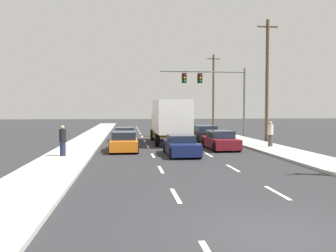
% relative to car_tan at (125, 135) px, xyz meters
% --- Properties ---
extents(ground_plane, '(140.00, 140.00, 0.00)m').
position_rel_car_tan_xyz_m(ground_plane, '(3.43, 1.04, -0.55)').
color(ground_plane, '#2B2B2D').
extents(sidewalk_right, '(2.77, 80.00, 0.14)m').
position_rel_car_tan_xyz_m(sidewalk_right, '(10.06, -3.96, -0.48)').
color(sidewalk_right, '#B2AFA8').
rests_on(sidewalk_right, ground_plane).
extents(sidewalk_left, '(2.77, 80.00, 0.14)m').
position_rel_car_tan_xyz_m(sidewalk_left, '(-3.21, -3.96, -0.48)').
color(sidewalk_left, '#B2AFA8').
rests_on(sidewalk_left, ground_plane).
extents(lane_markings, '(3.54, 57.00, 0.01)m').
position_rel_car_tan_xyz_m(lane_markings, '(3.43, -2.68, -0.54)').
color(lane_markings, silver).
rests_on(lane_markings, ground_plane).
extents(car_tan, '(1.91, 4.64, 1.18)m').
position_rel_car_tan_xyz_m(car_tan, '(0.00, 0.00, 0.00)').
color(car_tan, tan).
rests_on(car_tan, ground_plane).
extents(car_orange, '(1.85, 4.59, 1.29)m').
position_rel_car_tan_xyz_m(car_orange, '(-0.01, -7.45, 0.05)').
color(car_orange, orange).
rests_on(car_orange, ground_plane).
extents(box_truck, '(2.70, 8.27, 3.46)m').
position_rel_car_tan_xyz_m(box_truck, '(3.63, -2.78, 1.43)').
color(box_truck, white).
rests_on(box_truck, ground_plane).
extents(car_navy, '(1.84, 4.31, 1.22)m').
position_rel_car_tan_xyz_m(car_navy, '(3.43, -10.18, 0.02)').
color(car_navy, '#141E4C').
rests_on(car_navy, ground_plane).
extents(car_black, '(1.98, 4.31, 1.34)m').
position_rel_car_tan_xyz_m(car_black, '(7.00, -0.60, 0.07)').
color(car_black, black).
rests_on(car_black, ground_plane).
extents(car_maroon, '(1.87, 4.34, 1.29)m').
position_rel_car_tan_xyz_m(car_maroon, '(6.61, -7.30, 0.05)').
color(car_maroon, maroon).
rests_on(car_maroon, ground_plane).
extents(traffic_signal_mast, '(8.70, 0.69, 6.91)m').
position_rel_car_tan_xyz_m(traffic_signal_mast, '(8.46, 3.77, 4.70)').
color(traffic_signal_mast, '#595B56').
rests_on(traffic_signal_mast, ground_plane).
extents(utility_pole_mid, '(1.80, 0.28, 10.43)m').
position_rel_car_tan_xyz_m(utility_pole_mid, '(12.24, -1.53, 4.81)').
color(utility_pole_mid, brown).
rests_on(utility_pole_mid, ground_plane).
extents(utility_pole_far, '(1.80, 0.28, 10.41)m').
position_rel_car_tan_xyz_m(utility_pole_far, '(12.32, 18.10, 4.80)').
color(utility_pole_far, brown).
rests_on(utility_pole_far, ground_plane).
extents(pedestrian_near_corner, '(0.38, 0.38, 1.77)m').
position_rel_car_tan_xyz_m(pedestrian_near_corner, '(10.30, -7.11, 0.48)').
color(pedestrian_near_corner, '#3F3F42').
rests_on(pedestrian_near_corner, sidewalk_right).
extents(pedestrian_mid_block, '(0.38, 0.38, 1.72)m').
position_rel_car_tan_xyz_m(pedestrian_mid_block, '(-3.40, -10.78, 0.45)').
color(pedestrian_mid_block, '#1E233F').
rests_on(pedestrian_mid_block, sidewalk_left).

